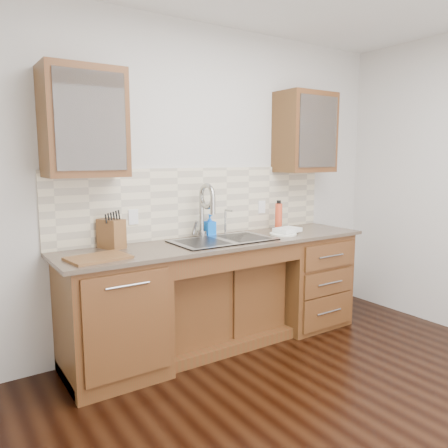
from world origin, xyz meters
TOP-DOWN VIEW (x-y plane):
  - ground at (0.00, 0.00)m, footprint 4.00×3.50m
  - wall_back at (0.00, 1.80)m, footprint 4.00×0.10m
  - base_cabinet_left at (-0.95, 1.44)m, footprint 0.70×0.62m
  - base_cabinet_center at (0.00, 1.53)m, footprint 1.20×0.44m
  - base_cabinet_right at (0.95, 1.44)m, footprint 0.70×0.62m
  - countertop at (0.00, 1.43)m, footprint 2.70×0.65m
  - backsplash at (0.00, 1.74)m, footprint 2.70×0.02m
  - sink at (0.00, 1.41)m, footprint 0.84×0.46m
  - faucet at (-0.07, 1.64)m, footprint 0.04×0.04m
  - filter_tap at (0.18, 1.65)m, footprint 0.02×0.02m
  - upper_cabinet_left at (-1.05, 1.58)m, footprint 0.55×0.34m
  - upper_cabinet_right at (1.05, 1.58)m, footprint 0.55×0.34m
  - outlet_left at (-0.65, 1.73)m, footprint 0.08×0.01m
  - outlet_right at (0.65, 1.73)m, footprint 0.08×0.01m
  - soap_bottle at (0.03, 1.67)m, footprint 0.09×0.09m
  - water_bottle at (0.74, 1.58)m, footprint 0.09×0.09m
  - plate at (0.60, 1.35)m, footprint 0.27×0.27m
  - dish_towel at (0.68, 1.38)m, footprint 0.25×0.19m
  - knife_block at (-0.87, 1.63)m, footprint 0.19×0.23m
  - cutting_board at (-1.07, 1.32)m, footprint 0.43×0.33m
  - cup_left_a at (-1.18, 1.58)m, footprint 0.15×0.15m
  - cup_left_b at (-0.91, 1.58)m, footprint 0.09×0.09m
  - cup_right_a at (0.93, 1.58)m, footprint 0.15×0.15m
  - cup_right_b at (1.14, 1.58)m, footprint 0.09×0.09m

SIDE VIEW (x-z plane):
  - ground at x=0.00m, z-range -0.10..0.00m
  - base_cabinet_center at x=0.00m, z-range 0.00..0.70m
  - base_cabinet_left at x=-0.95m, z-range 0.00..0.88m
  - base_cabinet_right at x=0.95m, z-range 0.00..0.88m
  - sink at x=0.00m, z-range 0.73..0.92m
  - countertop at x=0.00m, z-range 0.88..0.91m
  - plate at x=0.60m, z-range 0.91..0.92m
  - cutting_board at x=-1.07m, z-range 0.91..0.93m
  - dish_towel at x=0.68m, z-range 0.93..0.96m
  - soap_bottle at x=0.03m, z-range 0.91..1.10m
  - knife_block at x=-0.87m, z-range 0.91..1.13m
  - filter_tap at x=0.18m, z-range 0.91..1.15m
  - water_bottle at x=0.74m, z-range 0.91..1.16m
  - faucet at x=-0.07m, z-range 0.91..1.31m
  - outlet_left at x=-0.65m, z-range 1.06..1.18m
  - outlet_right at x=0.65m, z-range 1.06..1.18m
  - backsplash at x=0.00m, z-range 0.91..1.50m
  - wall_back at x=0.00m, z-range 0.00..2.70m
  - cup_left_b at x=-0.91m, z-range 1.72..1.81m
  - cup_right_b at x=1.14m, z-range 1.72..1.81m
  - cup_right_a at x=0.93m, z-range 1.72..1.82m
  - cup_left_a at x=-1.18m, z-range 1.72..1.82m
  - upper_cabinet_left at x=-1.05m, z-range 1.45..2.20m
  - upper_cabinet_right at x=1.05m, z-range 1.45..2.20m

